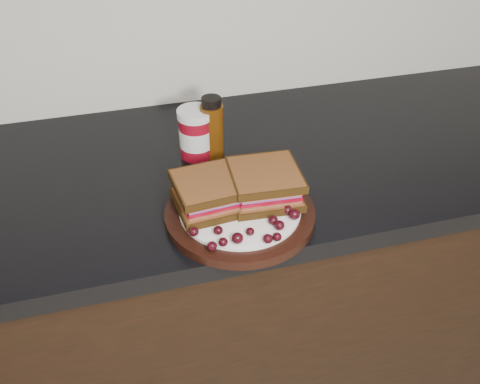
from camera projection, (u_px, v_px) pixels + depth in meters
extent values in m
cube|color=black|center=(199.00, 313.00, 1.42)|extent=(3.96, 0.58, 0.86)
cube|color=black|center=(190.00, 175.00, 1.15)|extent=(3.98, 0.60, 0.04)
cylinder|color=black|center=(240.00, 214.00, 1.00)|extent=(0.28, 0.28, 0.02)
ellipsoid|color=black|center=(194.00, 232.00, 0.92)|extent=(0.02, 0.02, 0.02)
ellipsoid|color=black|center=(218.00, 230.00, 0.93)|extent=(0.02, 0.02, 0.02)
ellipsoid|color=black|center=(212.00, 246.00, 0.89)|extent=(0.02, 0.02, 0.02)
ellipsoid|color=black|center=(223.00, 242.00, 0.90)|extent=(0.02, 0.02, 0.02)
ellipsoid|color=black|center=(237.00, 238.00, 0.91)|extent=(0.02, 0.02, 0.02)
ellipsoid|color=black|center=(250.00, 232.00, 0.92)|extent=(0.02, 0.02, 0.01)
ellipsoid|color=black|center=(268.00, 239.00, 0.91)|extent=(0.02, 0.02, 0.02)
ellipsoid|color=black|center=(277.00, 237.00, 0.91)|extent=(0.02, 0.02, 0.02)
ellipsoid|color=black|center=(279.00, 225.00, 0.93)|extent=(0.02, 0.02, 0.02)
ellipsoid|color=black|center=(273.00, 220.00, 0.95)|extent=(0.02, 0.02, 0.02)
ellipsoid|color=black|center=(294.00, 214.00, 0.96)|extent=(0.02, 0.02, 0.02)
ellipsoid|color=black|center=(287.00, 210.00, 0.97)|extent=(0.02, 0.02, 0.02)
ellipsoid|color=black|center=(284.00, 203.00, 0.99)|extent=(0.02, 0.02, 0.02)
ellipsoid|color=black|center=(289.00, 196.00, 1.00)|extent=(0.02, 0.02, 0.01)
ellipsoid|color=black|center=(278.00, 188.00, 1.03)|extent=(0.02, 0.02, 0.01)
ellipsoid|color=black|center=(265.00, 189.00, 1.02)|extent=(0.02, 0.02, 0.02)
ellipsoid|color=black|center=(212.00, 190.00, 1.02)|extent=(0.02, 0.02, 0.02)
ellipsoid|color=black|center=(209.00, 193.00, 1.01)|extent=(0.02, 0.02, 0.02)
ellipsoid|color=black|center=(201.00, 201.00, 0.99)|extent=(0.02, 0.02, 0.02)
ellipsoid|color=black|center=(196.00, 200.00, 0.99)|extent=(0.02, 0.02, 0.02)
ellipsoid|color=black|center=(215.00, 215.00, 0.96)|extent=(0.02, 0.02, 0.02)
ellipsoid|color=black|center=(210.00, 214.00, 0.96)|extent=(0.01, 0.01, 0.01)
ellipsoid|color=black|center=(209.00, 202.00, 0.99)|extent=(0.02, 0.02, 0.01)
ellipsoid|color=black|center=(194.00, 203.00, 0.99)|extent=(0.02, 0.02, 0.02)
ellipsoid|color=black|center=(205.00, 207.00, 0.98)|extent=(0.02, 0.02, 0.02)
cylinder|color=maroon|center=(196.00, 133.00, 1.14)|extent=(0.10, 0.10, 0.11)
cylinder|color=#472307|center=(212.00, 127.00, 1.14)|extent=(0.06, 0.06, 0.14)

